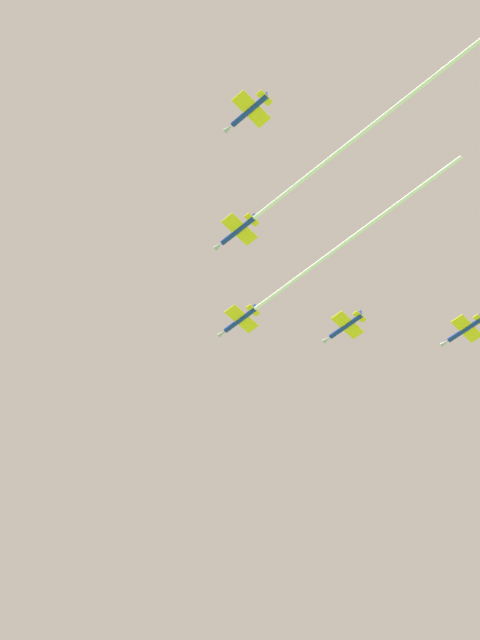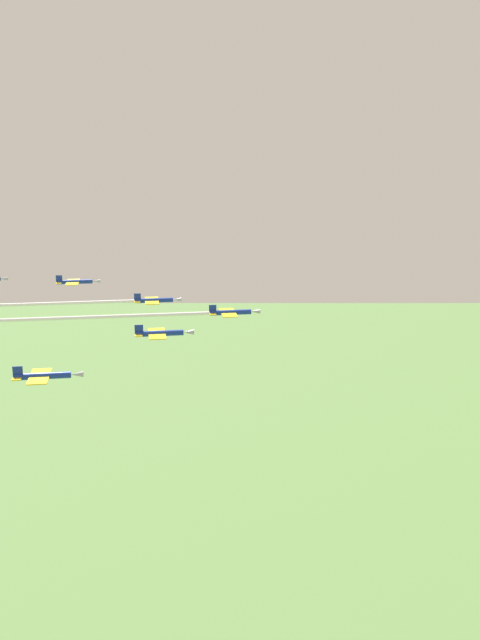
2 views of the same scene
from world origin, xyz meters
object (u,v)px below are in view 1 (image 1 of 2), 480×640
Objects in this scene: jet_port_inner at (323,164)px; jet_lead at (310,269)px; jet_starboard_inner at (345,327)px; jet_starboard_outer at (464,330)px; jet_port_outer at (248,111)px.

jet_lead is at bearing 46.12° from jet_port_inner.
jet_starboard_inner is 26.81m from jet_starboard_outer.
jet_port_outer is (38.22, 8.17, 0.74)m from jet_lead.
jet_port_outer is at bearing 168.35° from jet_port_inner.
jet_lead is 5.78× the size of jet_starboard_outer.
jet_port_outer reaches higher than jet_starboard_outer.
jet_port_inner is at bearing -133.88° from jet_lead.
jet_starboard_outer is at bearing 3.93° from jet_port_inner.
jet_starboard_outer reaches higher than jet_port_inner.
jet_starboard_inner is at bearing 20.08° from jet_port_outer.
jet_lead is at bearing -165.28° from jet_starboard_inner.
jet_starboard_inner reaches higher than jet_port_inner.
jet_lead is 26.04m from jet_port_inner.
jet_starboard_inner is (-39.77, -16.48, 1.63)m from jet_port_inner.
jet_starboard_inner reaches higher than jet_starboard_outer.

